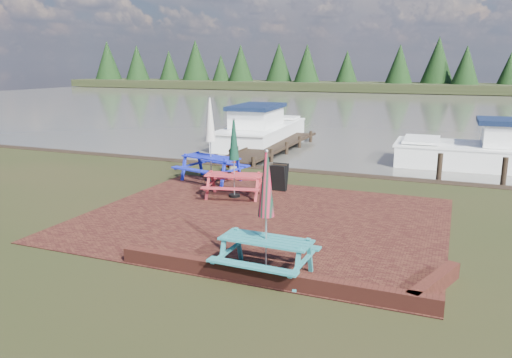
{
  "coord_description": "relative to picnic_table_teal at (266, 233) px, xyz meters",
  "views": [
    {
      "loc": [
        4.44,
        -10.36,
        3.89
      ],
      "look_at": [
        -0.22,
        1.16,
        1.0
      ],
      "focal_mm": 35.0,
      "sensor_mm": 36.0,
      "label": 1
    }
  ],
  "objects": [
    {
      "name": "brick_wall",
      "position": [
        0.81,
        -0.22,
        -0.68
      ],
      "size": [
        6.21,
        1.79,
        0.3
      ],
      "color": "#4C1E16",
      "rests_on": "ground"
    },
    {
      "name": "boat_near",
      "position": [
        4.95,
        13.42,
        -0.38
      ],
      "size": [
        8.05,
        2.93,
        2.16
      ],
      "rotation": [
        0.0,
        0.0,
        1.59
      ],
      "color": "white",
      "rests_on": "ground"
    },
    {
      "name": "picnic_table_red",
      "position": [
        -2.87,
        4.87,
        -0.02
      ],
      "size": [
        1.97,
        1.83,
        2.33
      ],
      "rotation": [
        0.0,
        0.0,
        0.23
      ],
      "color": "#AB2B32",
      "rests_on": "ground"
    },
    {
      "name": "jetty",
      "position": [
        -4.84,
        13.48,
        -0.72
      ],
      "size": [
        1.76,
        9.08,
        1.0
      ],
      "color": "black",
      "rests_on": "ground"
    },
    {
      "name": "far_treeline",
      "position": [
        -1.34,
        68.2,
        2.45
      ],
      "size": [
        120.0,
        10.0,
        8.1
      ],
      "color": "black",
      "rests_on": "ground"
    },
    {
      "name": "ground",
      "position": [
        -1.34,
        2.2,
        -0.83
      ],
      "size": [
        120.0,
        120.0,
        0.0
      ],
      "primitive_type": "plane",
      "color": "black",
      "rests_on": "ground"
    },
    {
      "name": "paving",
      "position": [
        -1.34,
        3.2,
        -0.82
      ],
      "size": [
        9.0,
        7.5,
        0.02
      ],
      "primitive_type": "cube",
      "color": "black",
      "rests_on": "ground"
    },
    {
      "name": "picnic_table_teal",
      "position": [
        0.0,
        0.0,
        0.0
      ],
      "size": [
        1.76,
        1.58,
        2.37
      ],
      "rotation": [
        0.0,
        0.0,
        -0.04
      ],
      "color": "teal",
      "rests_on": "ground"
    },
    {
      "name": "person",
      "position": [
        -4.36,
        7.99,
        0.08
      ],
      "size": [
        0.76,
        0.62,
        1.82
      ],
      "primitive_type": "imported",
      "rotation": [
        0.0,
        0.0,
        3.45
      ],
      "color": "gray",
      "rests_on": "ground"
    },
    {
      "name": "water",
      "position": [
        -1.34,
        39.2,
        -0.83
      ],
      "size": [
        120.0,
        60.0,
        0.02
      ],
      "primitive_type": "cube",
      "color": "#45423B",
      "rests_on": "ground"
    },
    {
      "name": "boat_jetty",
      "position": [
        -6.32,
        15.84,
        -0.36
      ],
      "size": [
        3.09,
        7.94,
        2.27
      ],
      "rotation": [
        0.0,
        0.0,
        0.05
      ],
      "color": "white",
      "rests_on": "ground"
    },
    {
      "name": "picnic_table_blue",
      "position": [
        -4.47,
        6.5,
        0.14
      ],
      "size": [
        2.35,
        2.19,
        2.77
      ],
      "rotation": [
        0.0,
        0.0,
        -0.24
      ],
      "color": "#1823B5",
      "rests_on": "ground"
    },
    {
      "name": "chalkboard",
      "position": [
        -1.91,
        6.06,
        -0.39
      ],
      "size": [
        0.53,
        0.5,
        0.85
      ],
      "rotation": [
        0.0,
        0.0,
        0.0
      ],
      "color": "black",
      "rests_on": "ground"
    }
  ]
}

